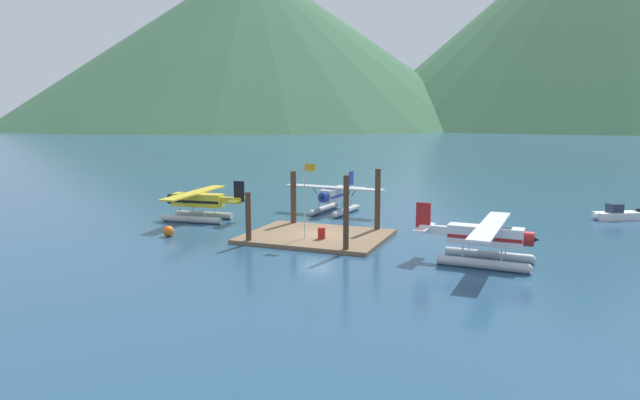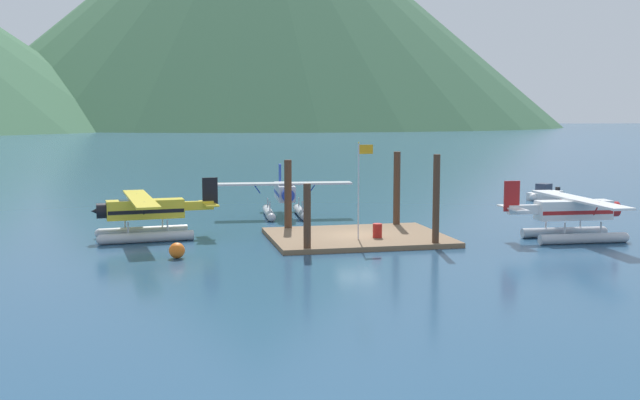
% 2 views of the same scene
% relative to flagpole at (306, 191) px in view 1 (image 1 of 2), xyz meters
% --- Properties ---
extents(ground_plane, '(1200.00, 1200.00, 0.00)m').
position_rel_flagpole_xyz_m(ground_plane, '(0.22, 1.54, -4.02)').
color(ground_plane, navy).
extents(dock_platform, '(11.01, 8.73, 0.30)m').
position_rel_flagpole_xyz_m(dock_platform, '(0.22, 1.54, -3.87)').
color(dock_platform, brown).
rests_on(dock_platform, ground).
extents(piling_near_left, '(0.43, 0.43, 4.00)m').
position_rel_flagpole_xyz_m(piling_near_left, '(-3.79, -2.29, -2.02)').
color(piling_near_left, '#4C3323').
rests_on(piling_near_left, ground).
extents(piling_near_right, '(0.41, 0.41, 5.59)m').
position_rel_flagpole_xyz_m(piling_near_right, '(4.03, -2.28, -1.22)').
color(piling_near_right, '#4C3323').
rests_on(piling_near_right, ground).
extents(piling_far_left, '(0.50, 0.50, 4.90)m').
position_rel_flagpole_xyz_m(piling_far_left, '(-3.54, 5.45, -1.57)').
color(piling_far_left, '#4C3323').
rests_on(piling_far_left, ground).
extents(piling_far_right, '(0.48, 0.48, 5.37)m').
position_rel_flagpole_xyz_m(piling_far_right, '(4.15, 5.45, -1.33)').
color(piling_far_right, '#4C3323').
rests_on(piling_far_right, ground).
extents(flagpole, '(0.95, 0.10, 5.97)m').
position_rel_flagpole_xyz_m(flagpole, '(0.00, 0.00, 0.00)').
color(flagpole, silver).
rests_on(flagpole, dock_platform).
extents(fuel_drum, '(0.62, 0.62, 0.88)m').
position_rel_flagpole_xyz_m(fuel_drum, '(1.18, 0.25, -3.28)').
color(fuel_drum, '#AD1E19').
rests_on(fuel_drum, dock_platform).
extents(mooring_buoy, '(0.88, 0.88, 0.88)m').
position_rel_flagpole_xyz_m(mooring_buoy, '(-11.16, -2.32, -3.58)').
color(mooring_buoy, orange).
rests_on(mooring_buoy, ground).
extents(mountain_ridge_west_peak, '(421.25, 421.25, 144.95)m').
position_rel_flagpole_xyz_m(mountain_ridge_west_peak, '(-224.19, 406.23, 68.46)').
color(mountain_ridge_west_peak, '#386042').
rests_on(mountain_ridge_west_peak, ground).
extents(mountain_ridge_centre_peak, '(429.92, 429.92, 184.32)m').
position_rel_flagpole_xyz_m(mountain_ridge_centre_peak, '(59.80, 497.64, 88.14)').
color(mountain_ridge_centre_peak, '#386042').
rests_on(mountain_ridge_centre_peak, ground).
extents(seaplane_white_stbd_aft, '(7.98, 10.46, 3.84)m').
position_rel_flagpole_xyz_m(seaplane_white_stbd_aft, '(13.51, -1.69, -2.44)').
color(seaplane_white_stbd_aft, '#B7BABF').
rests_on(seaplane_white_stbd_aft, ground).
extents(seaplane_silver_bow_left, '(10.48, 7.97, 3.84)m').
position_rel_flagpole_xyz_m(seaplane_silver_bow_left, '(-2.45, 13.16, -2.44)').
color(seaplane_silver_bow_left, '#B7BABF').
rests_on(seaplane_silver_bow_left, ground).
extents(seaplane_yellow_port_fwd, '(7.95, 10.49, 3.84)m').
position_rel_flagpole_xyz_m(seaplane_yellow_port_fwd, '(-12.94, 4.56, -2.44)').
color(seaplane_yellow_port_fwd, '#B7BABF').
rests_on(seaplane_yellow_port_fwd, ground).
extents(boat_white_open_east, '(4.38, 3.43, 1.50)m').
position_rel_flagpole_xyz_m(boat_white_open_east, '(23.48, 19.56, -3.53)').
color(boat_white_open_east, silver).
rests_on(boat_white_open_east, ground).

